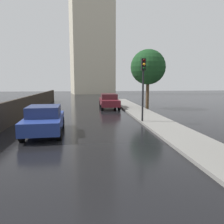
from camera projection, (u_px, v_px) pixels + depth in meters
name	position (u px, v px, depth m)	size (l,w,h in m)	color
car_blue_near_kerb	(44.00, 120.00, 11.22)	(2.09, 4.27, 1.48)	navy
car_maroon_mid_road	(109.00, 101.00, 21.83)	(1.87, 4.37, 1.49)	maroon
traffic_light	(143.00, 78.00, 13.74)	(0.26, 0.39, 4.06)	black
street_tree_mid	(148.00, 67.00, 21.22)	(3.47, 3.47, 5.90)	#4C3823
distant_tower	(92.00, 20.00, 46.89)	(10.15, 8.14, 32.29)	beige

